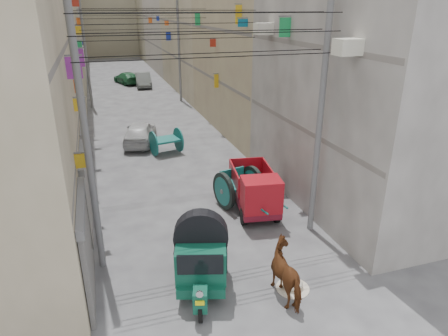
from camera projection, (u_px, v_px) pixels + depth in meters
name	position (u px, v px, depth m)	size (l,w,h in m)	color
building_row_left	(27.00, 19.00, 33.49)	(8.00, 62.00, 14.00)	#BAAA8D
building_row_right	(210.00, 17.00, 38.03)	(8.00, 62.00, 14.00)	#ABA6A0
end_cap_building	(107.00, 12.00, 63.85)	(22.00, 10.00, 13.00)	#9C957B
shutters_left	(86.00, 171.00, 15.58)	(0.18, 14.40, 2.88)	#4C4C51
signboards	(145.00, 73.00, 25.91)	(8.22, 40.52, 5.67)	#E15C1A
ac_units	(304.00, 7.00, 13.10)	(0.70, 6.55, 3.35)	beige
utility_poles	(156.00, 75.00, 21.59)	(7.40, 22.20, 8.00)	slate
overhead_cables	(161.00, 22.00, 18.25)	(7.40, 22.52, 1.12)	black
auto_rickshaw	(201.00, 254.00, 11.04)	(1.97, 2.71, 1.84)	black
tonga_cart	(239.00, 187.00, 15.91)	(1.92, 3.48, 1.49)	black
mini_truck	(256.00, 194.00, 15.10)	(1.90, 3.37, 1.79)	black
second_cart	(166.00, 141.00, 21.51)	(1.76, 1.62, 1.34)	#16605B
feed_sack	(293.00, 284.00, 11.31)	(0.59, 0.47, 0.30)	beige
horse	(289.00, 273.00, 10.82)	(0.80, 1.75, 1.48)	maroon
distant_car_white	(140.00, 133.00, 23.08)	(1.58, 3.92, 1.34)	#B8B8B8
distant_car_grey	(143.00, 80.00, 39.57)	(1.41, 4.06, 1.34)	#515654
distant_car_green	(127.00, 78.00, 41.18)	(1.63, 4.01, 1.16)	#216036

